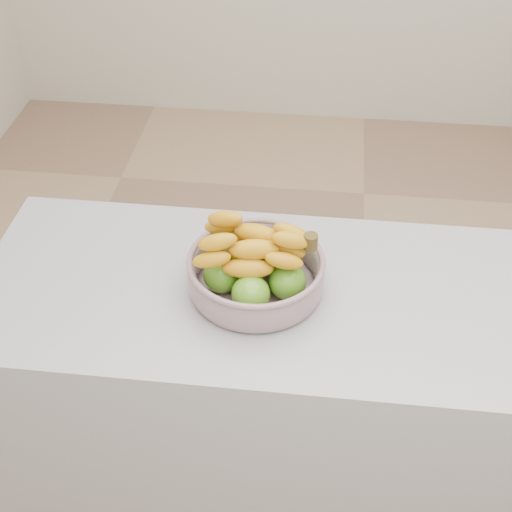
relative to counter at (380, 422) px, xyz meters
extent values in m
plane|color=#9B7C5F|center=(0.00, 0.50, -0.45)|extent=(4.00, 4.00, 0.00)
cube|color=#9D9EA5|center=(0.00, 0.00, 0.00)|extent=(2.00, 0.60, 0.90)
cylinder|color=#98A8B6|center=(-0.34, 0.00, 0.46)|extent=(0.27, 0.27, 0.01)
torus|color=#98A8B6|center=(-0.34, 0.00, 0.54)|extent=(0.32, 0.32, 0.01)
sphere|color=#4D8617|center=(-0.34, -0.08, 0.51)|extent=(0.09, 0.09, 0.09)
sphere|color=#4D8617|center=(-0.26, -0.03, 0.51)|extent=(0.09, 0.09, 0.09)
sphere|color=#4D8617|center=(-0.29, 0.06, 0.51)|extent=(0.09, 0.09, 0.09)
sphere|color=#4D8617|center=(-0.38, 0.06, 0.51)|extent=(0.09, 0.09, 0.09)
sphere|color=#4D8617|center=(-0.41, -0.02, 0.51)|extent=(0.09, 0.09, 0.09)
ellipsoid|color=#FFB315|center=(-0.35, -0.05, 0.56)|extent=(0.20, 0.06, 0.05)
ellipsoid|color=#FFB315|center=(-0.35, 0.00, 0.56)|extent=(0.20, 0.05, 0.05)
ellipsoid|color=#FFB315|center=(-0.35, 0.05, 0.56)|extent=(0.20, 0.08, 0.05)
ellipsoid|color=#FFB315|center=(-0.34, -0.03, 0.59)|extent=(0.20, 0.08, 0.05)
ellipsoid|color=#FFB315|center=(-0.34, 0.03, 0.59)|extent=(0.20, 0.09, 0.05)
cylinder|color=#443515|center=(-0.22, 0.00, 0.61)|extent=(0.03, 0.03, 0.04)
camera|label=1|loc=(-0.20, -1.22, 1.57)|focal=50.00mm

